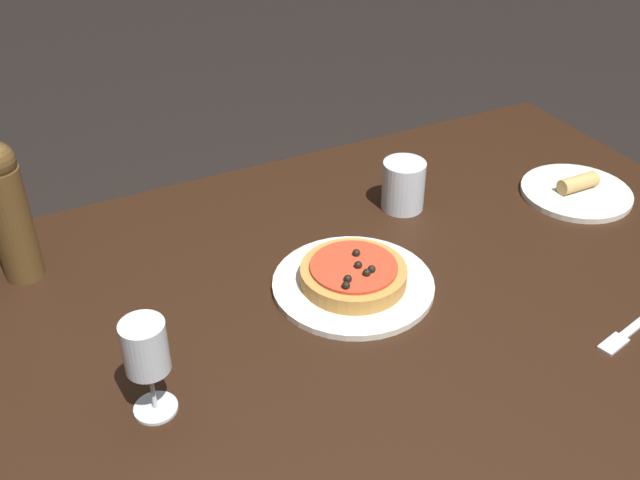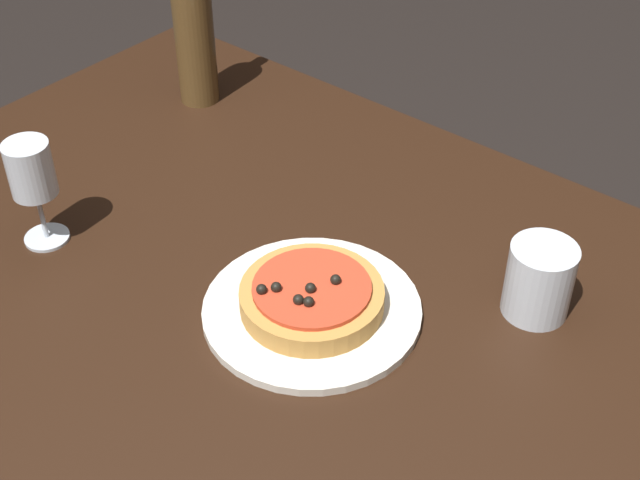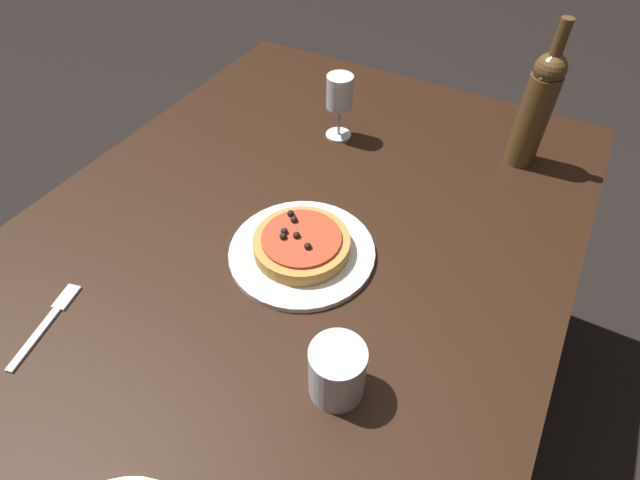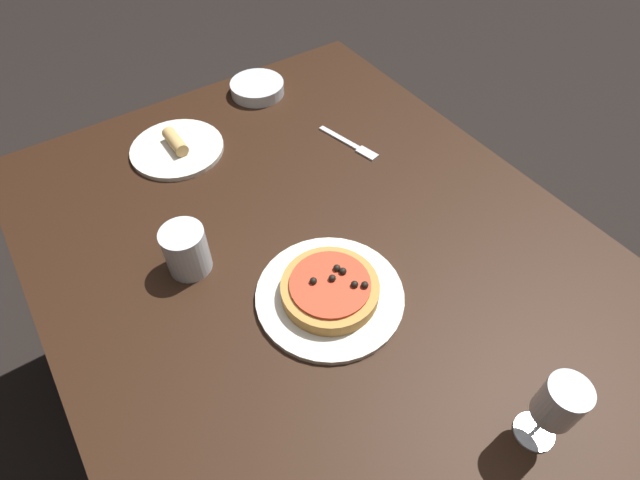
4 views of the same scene
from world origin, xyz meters
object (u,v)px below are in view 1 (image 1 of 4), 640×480
at_px(fork, 630,330).
at_px(side_plate, 576,191).
at_px(dining_table, 374,332).
at_px(pizza, 353,274).
at_px(water_cup, 403,185).
at_px(wine_glass, 146,351).
at_px(wine_bottle, 8,207).
at_px(dinner_plate, 353,284).

relative_size(fork, side_plate, 0.79).
bearing_deg(dining_table, fork, 141.85).
distance_m(pizza, water_cup, 0.29).
distance_m(water_cup, fork, 0.51).
distance_m(fork, side_plate, 0.43).
height_order(pizza, side_plate, pizza).
height_order(wine_glass, fork, wine_glass).
relative_size(dining_table, wine_bottle, 4.65).
distance_m(pizza, side_plate, 0.58).
bearing_deg(water_cup, side_plate, 160.67).
bearing_deg(fork, pizza, -55.14).
bearing_deg(wine_bottle, dinner_plate, 149.57).
relative_size(dining_table, pizza, 8.33).
xyz_separation_m(dinner_plate, water_cup, (-0.22, -0.19, 0.05)).
xyz_separation_m(dining_table, side_plate, (-0.55, -0.11, 0.08)).
height_order(wine_bottle, side_plate, wine_bottle).
bearing_deg(dining_table, pizza, -68.63).
xyz_separation_m(fork, side_plate, (-0.23, -0.37, 0.01)).
bearing_deg(pizza, dining_table, 111.37).
height_order(dinner_plate, side_plate, side_plate).
relative_size(dining_table, dinner_plate, 5.45).
xyz_separation_m(dinner_plate, pizza, (0.00, 0.00, 0.02)).
bearing_deg(side_plate, wine_glass, 11.05).
xyz_separation_m(pizza, wine_bottle, (0.51, -0.30, 0.11)).
relative_size(wine_bottle, side_plate, 1.46).
bearing_deg(side_plate, fork, 58.83).
xyz_separation_m(pizza, water_cup, (-0.22, -0.19, 0.02)).
distance_m(wine_glass, side_plate, 0.99).
bearing_deg(dining_table, wine_bottle, -33.37).
relative_size(wine_glass, water_cup, 1.57).
height_order(dining_table, dinner_plate, dinner_plate).
distance_m(wine_bottle, side_plate, 1.11).
height_order(dining_table, fork, fork).
bearing_deg(wine_glass, dining_table, -169.77).
bearing_deg(pizza, dinner_plate, -102.03).
xyz_separation_m(dinner_plate, fork, (-0.35, 0.31, -0.00)).
relative_size(pizza, fork, 1.03).
distance_m(dining_table, wine_bottle, 0.67).
distance_m(dinner_plate, pizza, 0.02).
xyz_separation_m(wine_glass, wine_bottle, (0.12, -0.42, 0.03)).
distance_m(dinner_plate, side_plate, 0.58).
bearing_deg(pizza, wine_glass, 17.34).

